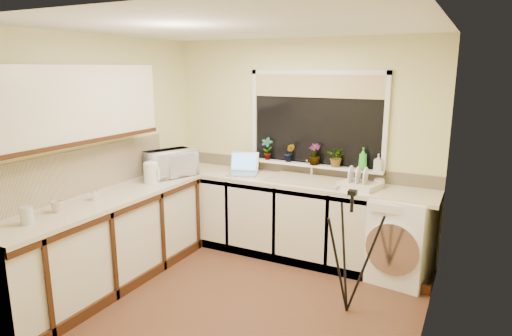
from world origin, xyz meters
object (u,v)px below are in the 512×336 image
at_px(tripod, 349,252).
at_px(glass_jug, 27,215).
at_px(plant_c, 314,154).
at_px(cup_back, 379,183).
at_px(plant_b, 289,153).
at_px(kettle, 151,173).
at_px(plant_a, 267,149).
at_px(laptop, 244,168).
at_px(dish_rack, 359,185).
at_px(steel_jar, 95,195).
at_px(plant_d, 337,157).
at_px(soap_bottle_clear, 378,162).
at_px(soap_bottle_green, 363,159).
at_px(washing_machine, 398,237).
at_px(cup_left, 57,207).
at_px(microwave, 171,163).

distance_m(tripod, glass_jug, 2.69).
distance_m(plant_c, cup_back, 0.79).
height_order(plant_b, cup_back, plant_b).
xyz_separation_m(kettle, plant_a, (0.89, 1.04, 0.18)).
bearing_deg(cup_back, laptop, -176.27).
relative_size(dish_rack, cup_back, 3.42).
xyz_separation_m(glass_jug, plant_b, (1.21, 2.53, 0.18)).
xyz_separation_m(steel_jar, plant_b, (1.23, 1.80, 0.21)).
relative_size(plant_b, plant_d, 0.98).
bearing_deg(laptop, soap_bottle_clear, -10.26).
height_order(tripod, glass_jug, tripod).
height_order(soap_bottle_green, cup_back, soap_bottle_green).
bearing_deg(plant_d, steel_jar, -135.31).
bearing_deg(glass_jug, cup_back, 46.71).
xyz_separation_m(washing_machine, plant_a, (-1.60, 0.24, 0.74)).
xyz_separation_m(steel_jar, cup_left, (-0.01, -0.41, -0.00)).
distance_m(tripod, plant_b, 1.65).
height_order(plant_a, cup_back, plant_a).
relative_size(kettle, glass_jug, 1.47).
height_order(steel_jar, soap_bottle_green, soap_bottle_green).
relative_size(dish_rack, microwave, 0.72).
xyz_separation_m(plant_c, cup_left, (-1.56, -2.19, -0.22)).
relative_size(washing_machine, glass_jug, 6.07).
distance_m(steel_jar, cup_left, 0.41).
bearing_deg(cup_back, microwave, -165.66).
bearing_deg(soap_bottle_clear, plant_b, -179.25).
relative_size(tripod, plant_c, 4.63).
relative_size(steel_jar, plant_c, 0.43).
xyz_separation_m(dish_rack, soap_bottle_green, (-0.03, 0.21, 0.24)).
xyz_separation_m(glass_jug, steel_jar, (-0.03, 0.73, -0.02)).
relative_size(washing_machine, soap_bottle_green, 3.68).
relative_size(tripod, steel_jar, 10.86).
bearing_deg(kettle, cup_back, 22.69).
height_order(glass_jug, plant_d, plant_d).
distance_m(laptop, plant_a, 0.37).
height_order(steel_jar, cup_back, steel_jar).
bearing_deg(kettle, dish_rack, 21.60).
bearing_deg(cup_back, plant_c, 173.21).
relative_size(washing_machine, kettle, 4.12).
bearing_deg(dish_rack, laptop, -165.36).
xyz_separation_m(soap_bottle_green, soap_bottle_clear, (0.16, 0.04, -0.03)).
height_order(glass_jug, plant_a, plant_a).
height_order(washing_machine, glass_jug, glass_jug).
height_order(tripod, steel_jar, tripod).
height_order(dish_rack, cup_left, cup_left).
height_order(kettle, microwave, microwave).
height_order(plant_d, cup_back, plant_d).
bearing_deg(plant_d, plant_a, 179.87).
distance_m(glass_jug, plant_c, 2.94).
bearing_deg(kettle, plant_a, 49.38).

